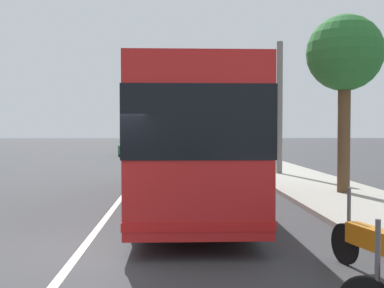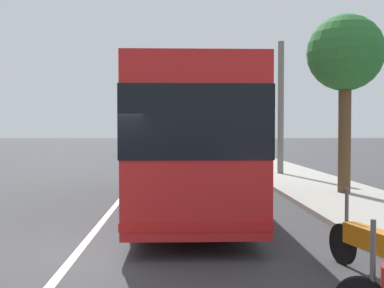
# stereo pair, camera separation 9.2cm
# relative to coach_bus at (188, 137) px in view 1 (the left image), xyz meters

# --- Properties ---
(ground_plane) EXTENTS (220.00, 220.00, 0.00)m
(ground_plane) POSITION_rel_coach_bus_xyz_m (-5.04, 2.14, -2.02)
(ground_plane) COLOR #38383A
(sidewalk_curb) EXTENTS (110.00, 3.60, 0.14)m
(sidewalk_curb) POSITION_rel_coach_bus_xyz_m (4.96, -5.01, -1.95)
(sidewalk_curb) COLOR #9E998E
(sidewalk_curb) RESTS_ON ground
(lane_divider_line) EXTENTS (110.00, 0.16, 0.01)m
(lane_divider_line) POSITION_rel_coach_bus_xyz_m (4.96, 2.14, -2.01)
(lane_divider_line) COLOR silver
(lane_divider_line) RESTS_ON ground
(coach_bus) EXTENTS (11.67, 2.72, 3.58)m
(coach_bus) POSITION_rel_coach_bus_xyz_m (0.00, 0.00, 0.00)
(coach_bus) COLOR red
(coach_bus) RESTS_ON ground
(motorcycle_by_tree) EXTENTS (2.10, 0.58, 1.29)m
(motorcycle_by_tree) POSITION_rel_coach_bus_xyz_m (-6.67, -2.59, -1.54)
(motorcycle_by_tree) COLOR black
(motorcycle_by_tree) RESTS_ON ground
(car_side_street) EXTENTS (4.37, 2.07, 1.49)m
(car_side_street) POSITION_rel_coach_bus_xyz_m (23.14, 0.41, -1.31)
(car_side_street) COLOR gold
(car_side_street) RESTS_ON ground
(car_behind_bus) EXTENTS (3.97, 1.85, 1.42)m
(car_behind_bus) POSITION_rel_coach_bus_xyz_m (26.40, 4.10, -1.34)
(car_behind_bus) COLOR #2D7238
(car_behind_bus) RESTS_ON ground
(roadside_tree_mid_block) EXTENTS (2.52, 2.52, 6.04)m
(roadside_tree_mid_block) POSITION_rel_coach_bus_xyz_m (1.73, -5.25, 2.65)
(roadside_tree_mid_block) COLOR brown
(roadside_tree_mid_block) RESTS_ON ground
(utility_pole) EXTENTS (0.29, 0.29, 6.42)m
(utility_pole) POSITION_rel_coach_bus_xyz_m (8.49, -4.63, 1.19)
(utility_pole) COLOR slate
(utility_pole) RESTS_ON ground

